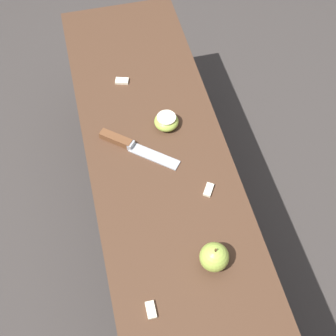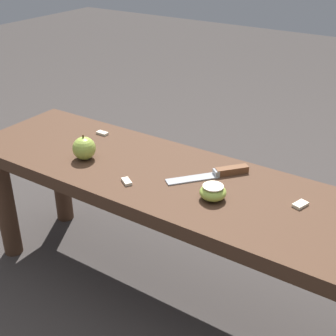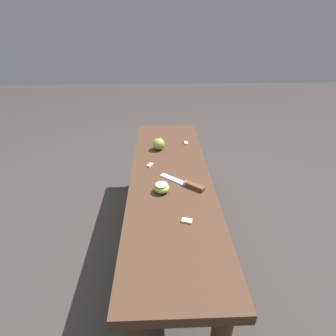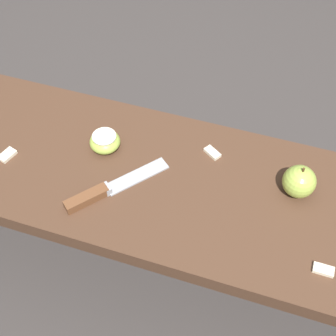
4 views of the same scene
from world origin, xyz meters
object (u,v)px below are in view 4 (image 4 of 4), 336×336
Objects in this scene: wooden_bench at (152,195)px; apple_cut at (105,141)px; knife at (102,192)px; apple_whole at (299,181)px.

apple_cut is at bearing 160.11° from wooden_bench.
apple_cut is (-0.04, 0.12, 0.01)m from knife.
apple_whole reaches higher than apple_cut.
wooden_bench is 0.32m from apple_whole.
wooden_bench is 17.68× the size of apple_whole.
wooden_bench is at bearing -19.89° from apple_cut.
wooden_bench is at bearing -7.20° from knife.
apple_cut is at bearing 59.52° from knife.
wooden_bench is at bearing -169.60° from apple_whole.
apple_cut is (-0.42, -0.01, -0.01)m from apple_whole.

